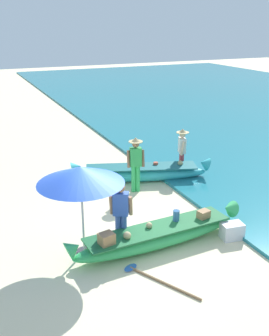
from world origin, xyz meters
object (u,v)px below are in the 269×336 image
Objects in this scene: person_vendor_assistant at (182,148)px; paddle at (153,278)px; cooler_box at (232,231)px; boat_green_foreground at (158,236)px; patio_umbrella_large at (81,175)px; boat_cyan_midground at (142,173)px; person_vendor_hatted at (136,161)px; person_tourist_customer at (121,211)px.

person_vendor_assistant reaches higher than paddle.
cooler_box is 2.66m from paddle.
boat_green_foreground reaches higher than cooler_box.
person_vendor_assistant reaches higher than boat_green_foreground.
person_vendor_assistant is 6.02m from patio_umbrella_large.
patio_umbrella_large reaches higher than boat_cyan_midground.
patio_umbrella_large is at bearing 122.81° from paddle.
boat_green_foreground is at bearing -104.86° from person_vendor_hatted.
paddle is (-2.13, -5.12, -0.26)m from boat_cyan_midground.
boat_cyan_midground is 4.27m from person_tourist_customer.
cooler_box reaches higher than paddle.
boat_cyan_midground is 2.15× the size of patio_umbrella_large.
person_vendor_hatted is 3.91m from patio_umbrella_large.
cooler_box is at bearing -13.94° from patio_umbrella_large.
person_tourist_customer is 1.77m from paddle.
person_tourist_customer reaches higher than boat_green_foreground.
patio_umbrella_large is 1.24× the size of paddle.
boat_green_foreground is 2.69× the size of paddle.
boat_green_foreground is 1.01× the size of boat_cyan_midground.
person_vendor_hatted is at bearing -126.42° from boat_cyan_midground.
person_tourist_customer reaches higher than boat_cyan_midground.
person_tourist_customer reaches higher than cooler_box.
patio_umbrella_large is at bearing 165.53° from boat_green_foreground.
person_vendor_hatted is at bearing 113.31° from cooler_box.
patio_umbrella_large is at bearing -132.92° from person_vendor_hatted.
person_tourist_customer is (-0.80, 0.39, 0.64)m from boat_green_foreground.
boat_green_foreground is at bearing -26.15° from person_tourist_customer.
boat_green_foreground is at bearing -109.59° from boat_cyan_midground.
cooler_box is at bearing 15.02° from paddle.
person_vendor_assistant is at bearing 53.27° from boat_green_foreground.
person_vendor_hatted is 2.29m from person_vendor_assistant.
person_vendor_assistant is at bearing 83.66° from cooler_box.
boat_cyan_midground is (1.42, 3.99, 0.00)m from boat_green_foreground.
person_vendor_assistant is (3.81, 3.63, 0.03)m from person_tourist_customer.
boat_cyan_midground is 5.55m from paddle.
boat_green_foreground is 3.42m from person_vendor_hatted.
person_vendor_hatted is 3.28m from person_tourist_customer.
person_vendor_hatted reaches higher than boat_cyan_midground.
paddle is at bearing -112.59° from boat_cyan_midground.
boat_cyan_midground is 2.85× the size of person_tourist_customer.
cooler_box is at bearing -104.40° from person_vendor_assistant.
paddle is (-2.57, -0.69, -0.18)m from cooler_box.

